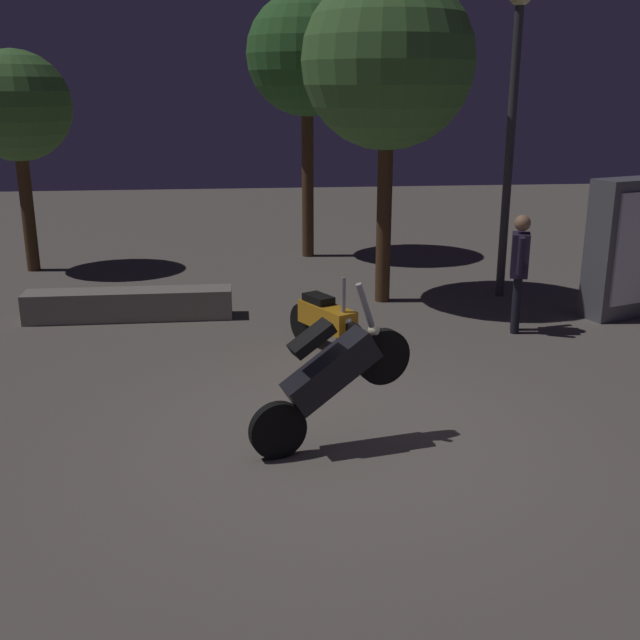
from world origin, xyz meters
name	(u,v)px	position (x,y,z in m)	size (l,w,h in m)	color
ground_plane	(345,437)	(0.00, 0.00, 0.00)	(40.00, 40.00, 0.00)	#605951
motorcycle_black_foreground	(331,376)	(-0.17, -0.20, 0.74)	(1.62, 0.59, 1.63)	black
motorcycle_orange_parked_left	(327,322)	(0.11, 2.54, 0.44)	(0.88, 1.51, 1.11)	black
person_rider_beside	(519,263)	(2.92, 3.20, 1.01)	(0.34, 0.66, 1.69)	black
streetlamp_near	(513,104)	(3.36, 5.16, 3.13)	(0.36, 0.36, 4.92)	#38383D
tree_left_bg	(16,108)	(-4.96, 7.93, 3.03)	(1.99, 1.99, 4.05)	#4C331E
tree_center_bg	(388,63)	(1.32, 5.05, 3.74)	(2.65, 2.65, 5.08)	#4C331E
tree_right_bg	(307,56)	(0.42, 8.68, 3.97)	(2.37, 2.37, 5.19)	#4C331E
kiosk_billboard	(636,247)	(4.99, 3.89, 1.05)	(1.68, 1.00, 2.10)	#595960
planter_wall_low	(129,305)	(-2.69, 4.44, 0.23)	(3.09, 0.50, 0.45)	gray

